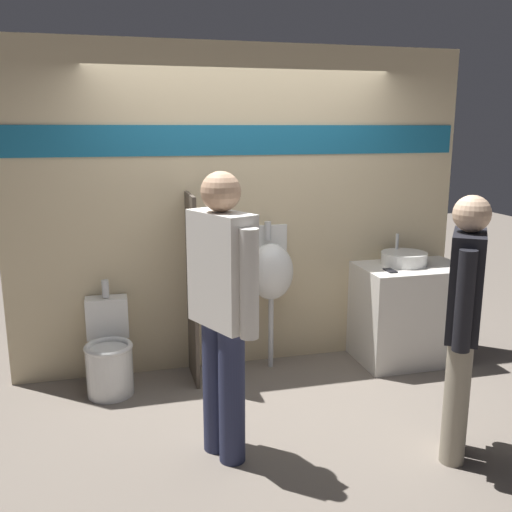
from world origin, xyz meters
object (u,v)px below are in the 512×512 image
object	(u,v)px
sink_basin	(404,258)
urinal_near_counter	(271,272)
cell_phone	(390,271)
person_in_vest	(222,306)
toilet	(109,355)
person_with_lanyard	(463,318)

from	to	relation	value
sink_basin	urinal_near_counter	world-z (taller)	urinal_near_counter
cell_phone	person_in_vest	bearing A→B (deg)	-149.08
sink_basin	urinal_near_counter	size ratio (longest dim) A/B	0.31
urinal_near_counter	toilet	xyz separation A→B (m)	(-1.35, -0.14, -0.55)
person_in_vest	sink_basin	bearing A→B (deg)	-82.66
urinal_near_counter	toilet	size ratio (longest dim) A/B	1.47
urinal_near_counter	person_with_lanyard	size ratio (longest dim) A/B	0.76
urinal_near_counter	person_with_lanyard	world-z (taller)	person_with_lanyard
sink_basin	cell_phone	world-z (taller)	sink_basin
cell_phone	urinal_near_counter	bearing A→B (deg)	163.85
urinal_near_counter	toilet	world-z (taller)	urinal_near_counter
cell_phone	urinal_near_counter	distance (m)	1.00
sink_basin	person_with_lanyard	world-z (taller)	person_with_lanyard
urinal_near_counter	person_in_vest	xyz separation A→B (m)	(-0.66, -1.25, 0.14)
cell_phone	toilet	world-z (taller)	cell_phone
cell_phone	urinal_near_counter	world-z (taller)	urinal_near_counter
urinal_near_counter	person_with_lanyard	xyz separation A→B (m)	(0.74, -1.62, 0.07)
urinal_near_counter	toilet	bearing A→B (deg)	-174.08
sink_basin	toilet	world-z (taller)	sink_basin
urinal_near_counter	person_with_lanyard	distance (m)	1.79
sink_basin	cell_phone	size ratio (longest dim) A/B	2.84
toilet	person_in_vest	xyz separation A→B (m)	(0.69, -1.11, 0.69)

